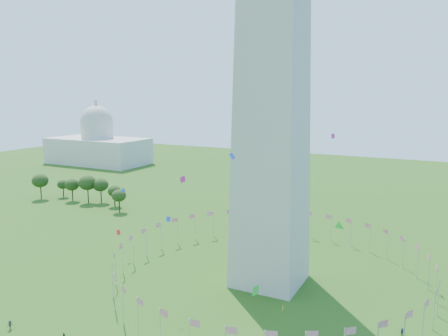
{
  "coord_description": "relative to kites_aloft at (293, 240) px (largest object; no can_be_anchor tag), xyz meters",
  "views": [
    {
      "loc": [
        38.78,
        -52.13,
        48.97
      ],
      "look_at": [
        -5.75,
        35.0,
        32.26
      ],
      "focal_mm": 35.0,
      "sensor_mm": 36.0,
      "label": 1
    }
  ],
  "objects": [
    {
      "name": "tree_line_west",
      "position": [
        -120.6,
        64.67,
        -15.47
      ],
      "size": [
        55.14,
        15.32,
        12.36
      ],
      "color": "#2D4B19",
      "rests_on": "ground"
    },
    {
      "name": "kites_aloft",
      "position": [
        0.0,
        0.0,
        0.0
      ],
      "size": [
        95.85,
        58.01,
        36.05
      ],
      "color": "#CC2699",
      "rests_on": "ground"
    },
    {
      "name": "flag_ring",
      "position": [
        -13.78,
        23.92,
        -16.37
      ],
      "size": [
        80.24,
        80.24,
        9.0
      ],
      "color": "silver",
      "rests_on": "ground"
    },
    {
      "name": "capitol_building",
      "position": [
        -193.78,
        153.92,
        2.13
      ],
      "size": [
        70.0,
        35.0,
        46.0
      ],
      "primitive_type": null,
      "color": "beige",
      "rests_on": "ground"
    }
  ]
}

